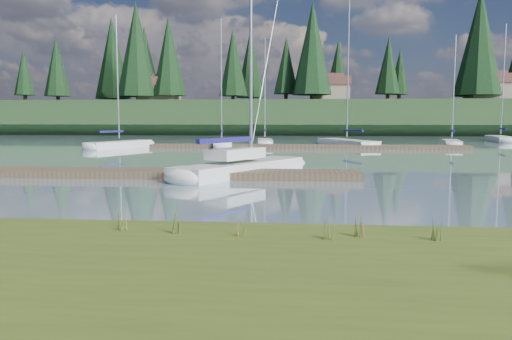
# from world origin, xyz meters

# --- Properties ---
(ground) EXTENTS (200.00, 200.00, 0.00)m
(ground) POSITION_xyz_m (0.00, 30.00, 0.00)
(ground) COLOR #7A949E
(ground) RESTS_ON ground
(bank) EXTENTS (60.00, 9.00, 0.35)m
(bank) POSITION_xyz_m (0.00, -6.00, 0.17)
(bank) COLOR #3F5019
(bank) RESTS_ON ground
(ridge) EXTENTS (200.00, 20.00, 5.00)m
(ridge) POSITION_xyz_m (0.00, 73.00, 2.50)
(ridge) COLOR #1C3319
(ridge) RESTS_ON ground
(sailboat_main) EXTENTS (5.76, 8.45, 12.57)m
(sailboat_main) POSITION_xyz_m (-0.68, 10.73, 0.42)
(sailboat_main) COLOR silver
(sailboat_main) RESTS_ON ground
(dock_near) EXTENTS (16.00, 2.00, 0.30)m
(dock_near) POSITION_xyz_m (-4.00, 9.00, 0.15)
(dock_near) COLOR #4C3D2C
(dock_near) RESTS_ON ground
(dock_far) EXTENTS (26.00, 2.20, 0.30)m
(dock_far) POSITION_xyz_m (2.00, 30.00, 0.15)
(dock_far) COLOR #4C3D2C
(dock_far) RESTS_ON ground
(sailboat_bg_0) EXTENTS (4.24, 7.62, 11.09)m
(sailboat_bg_0) POSITION_xyz_m (-13.47, 30.00, 0.32)
(sailboat_bg_0) COLOR silver
(sailboat_bg_0) RESTS_ON ground
(sailboat_bg_1) EXTENTS (2.78, 7.51, 11.06)m
(sailboat_bg_1) POSITION_xyz_m (-5.53, 32.45, 0.33)
(sailboat_bg_1) COLOR silver
(sailboat_bg_1) RESTS_ON ground
(sailboat_bg_2) EXTENTS (1.90, 6.54, 9.85)m
(sailboat_bg_2) POSITION_xyz_m (-1.86, 34.83, 0.33)
(sailboat_bg_2) COLOR silver
(sailboat_bg_2) RESTS_ON ground
(sailboat_bg_3) EXTENTS (5.48, 9.43, 13.75)m
(sailboat_bg_3) POSITION_xyz_m (5.28, 35.03, 0.32)
(sailboat_bg_3) COLOR silver
(sailboat_bg_3) RESTS_ON ground
(sailboat_bg_4) EXTENTS (2.55, 6.65, 9.79)m
(sailboat_bg_4) POSITION_xyz_m (14.84, 34.56, 0.33)
(sailboat_bg_4) COLOR silver
(sailboat_bg_4) RESTS_ON ground
(sailboat_bg_5) EXTENTS (3.13, 9.03, 12.57)m
(sailboat_bg_5) POSITION_xyz_m (23.08, 45.60, 0.32)
(sailboat_bg_5) COLOR silver
(sailboat_bg_5) RESTS_ON ground
(weed_0) EXTENTS (0.17, 0.14, 0.60)m
(weed_0) POSITION_xyz_m (-0.59, -2.59, 0.60)
(weed_0) COLOR #475B23
(weed_0) RESTS_ON bank
(weed_1) EXTENTS (0.17, 0.14, 0.42)m
(weed_1) POSITION_xyz_m (0.56, -2.64, 0.53)
(weed_1) COLOR #475B23
(weed_1) RESTS_ON bank
(weed_2) EXTENTS (0.17, 0.14, 0.60)m
(weed_2) POSITION_xyz_m (2.67, -2.50, 0.60)
(weed_2) COLOR #475B23
(weed_2) RESTS_ON bank
(weed_3) EXTENTS (0.17, 0.14, 0.48)m
(weed_3) POSITION_xyz_m (-1.70, -2.41, 0.55)
(weed_3) COLOR #475B23
(weed_3) RESTS_ON bank
(weed_4) EXTENTS (0.17, 0.14, 0.49)m
(weed_4) POSITION_xyz_m (2.11, -2.75, 0.55)
(weed_4) COLOR #475B23
(weed_4) RESTS_ON bank
(weed_5) EXTENTS (0.17, 0.14, 0.55)m
(weed_5) POSITION_xyz_m (3.95, -2.67, 0.58)
(weed_5) COLOR #475B23
(weed_5) RESTS_ON bank
(mud_lip) EXTENTS (60.00, 0.50, 0.14)m
(mud_lip) POSITION_xyz_m (0.00, -1.60, 0.07)
(mud_lip) COLOR #33281C
(mud_lip) RESTS_ON ground
(conifer_1) EXTENTS (4.40, 4.40, 11.30)m
(conifer_1) POSITION_xyz_m (-40.00, 71.00, 11.28)
(conifer_1) COLOR #382619
(conifer_1) RESTS_ON ridge
(conifer_2) EXTENTS (6.60, 6.60, 16.05)m
(conifer_2) POSITION_xyz_m (-25.00, 68.00, 13.54)
(conifer_2) COLOR #382619
(conifer_2) RESTS_ON ridge
(conifer_3) EXTENTS (4.84, 4.84, 12.25)m
(conifer_3) POSITION_xyz_m (-10.00, 72.00, 11.74)
(conifer_3) COLOR #382619
(conifer_3) RESTS_ON ridge
(conifer_4) EXTENTS (6.16, 6.16, 15.10)m
(conifer_4) POSITION_xyz_m (3.00, 66.00, 13.09)
(conifer_4) COLOR #382619
(conifer_4) RESTS_ON ridge
(conifer_5) EXTENTS (3.96, 3.96, 10.35)m
(conifer_5) POSITION_xyz_m (15.00, 70.00, 10.83)
(conifer_5) COLOR #382619
(conifer_5) RESTS_ON ridge
(conifer_6) EXTENTS (7.04, 7.04, 17.00)m
(conifer_6) POSITION_xyz_m (28.00, 68.00, 13.99)
(conifer_6) COLOR #382619
(conifer_6) RESTS_ON ridge
(house_0) EXTENTS (6.30, 5.30, 4.65)m
(house_0) POSITION_xyz_m (-22.00, 70.00, 7.31)
(house_0) COLOR gray
(house_0) RESTS_ON ridge
(house_1) EXTENTS (6.30, 5.30, 4.65)m
(house_1) POSITION_xyz_m (6.00, 71.00, 7.31)
(house_1) COLOR gray
(house_1) RESTS_ON ridge
(house_2) EXTENTS (6.30, 5.30, 4.65)m
(house_2) POSITION_xyz_m (30.00, 69.00, 7.31)
(house_2) COLOR gray
(house_2) RESTS_ON ridge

